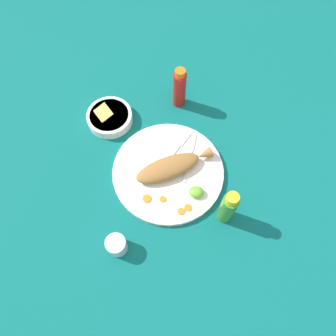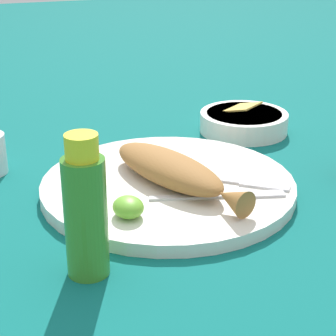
% 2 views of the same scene
% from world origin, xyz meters
% --- Properties ---
extents(ground_plane, '(4.00, 4.00, 0.00)m').
position_xyz_m(ground_plane, '(0.00, 0.00, 0.00)').
color(ground_plane, '#0C605B').
extents(main_plate, '(0.36, 0.36, 0.02)m').
position_xyz_m(main_plate, '(0.00, 0.00, 0.01)').
color(main_plate, silver).
rests_on(main_plate, ground_plane).
extents(fried_fish, '(0.26, 0.15, 0.04)m').
position_xyz_m(fried_fish, '(-0.01, -0.00, 0.04)').
color(fried_fish, '#996633').
rests_on(fried_fish, main_plate).
extents(fork_near, '(0.12, 0.16, 0.00)m').
position_xyz_m(fork_near, '(-0.04, -0.09, 0.02)').
color(fork_near, silver).
rests_on(fork_near, main_plate).
extents(fork_far, '(0.06, 0.18, 0.00)m').
position_xyz_m(fork_far, '(-0.07, -0.06, 0.02)').
color(fork_far, silver).
rests_on(fork_far, main_plate).
extents(carrot_slice_near, '(0.03, 0.03, 0.00)m').
position_xyz_m(carrot_slice_near, '(0.07, 0.10, 0.02)').
color(carrot_slice_near, orange).
rests_on(carrot_slice_near, main_plate).
extents(carrot_slice_mid, '(0.02, 0.02, 0.00)m').
position_xyz_m(carrot_slice_mid, '(0.02, 0.10, 0.02)').
color(carrot_slice_mid, orange).
rests_on(carrot_slice_mid, main_plate).
extents(carrot_slice_far, '(0.02, 0.02, 0.00)m').
position_xyz_m(carrot_slice_far, '(-0.06, 0.13, 0.02)').
color(carrot_slice_far, orange).
rests_on(carrot_slice_far, main_plate).
extents(carrot_slice_extra, '(0.02, 0.02, 0.00)m').
position_xyz_m(carrot_slice_extra, '(-0.04, 0.14, 0.02)').
color(carrot_slice_extra, orange).
rests_on(carrot_slice_extra, main_plate).
extents(lime_wedge_main, '(0.05, 0.04, 0.03)m').
position_xyz_m(lime_wedge_main, '(-0.09, 0.08, 0.03)').
color(lime_wedge_main, '#6BB233').
rests_on(lime_wedge_main, main_plate).
extents(hot_sauce_bottle_red, '(0.05, 0.05, 0.17)m').
position_xyz_m(hot_sauce_bottle_red, '(-0.05, -0.29, 0.08)').
color(hot_sauce_bottle_red, '#B21914').
rests_on(hot_sauce_bottle_red, ground_plane).
extents(hot_sauce_bottle_green, '(0.05, 0.05, 0.17)m').
position_xyz_m(hot_sauce_bottle_green, '(-0.17, 0.15, 0.08)').
color(hot_sauce_bottle_green, '#3D8428').
rests_on(hot_sauce_bottle_green, ground_plane).
extents(salt_cup, '(0.06, 0.06, 0.06)m').
position_xyz_m(salt_cup, '(0.15, 0.24, 0.03)').
color(salt_cup, silver).
rests_on(salt_cup, ground_plane).
extents(guacamole_bowl, '(0.16, 0.16, 0.05)m').
position_xyz_m(guacamole_bowl, '(0.20, -0.21, 0.02)').
color(guacamole_bowl, white).
rests_on(guacamole_bowl, ground_plane).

